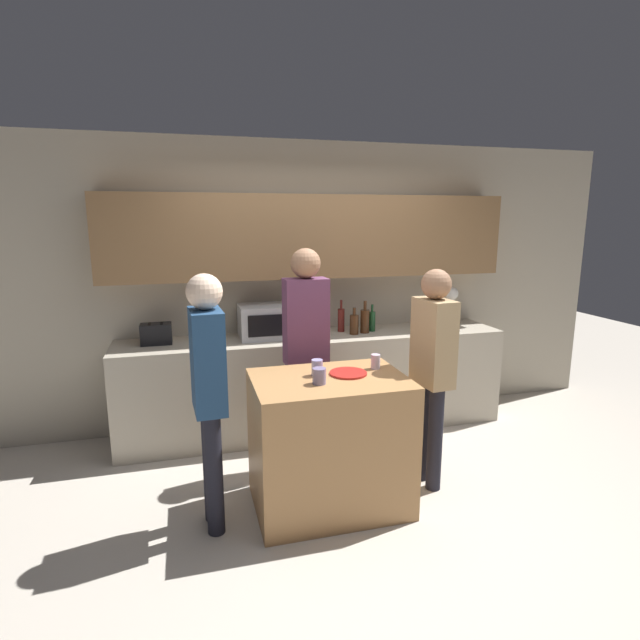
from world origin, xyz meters
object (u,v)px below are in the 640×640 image
bottle_1 (354,324)px  plate_on_island (348,373)px  person_left (209,382)px  bottle_3 (372,321)px  bottle_0 (341,320)px  cup_2 (376,362)px  potted_plant (451,306)px  microwave (268,321)px  cup_1 (317,368)px  person_right (306,338)px  toaster (156,334)px  person_center (433,360)px  bottle_2 (365,321)px  cup_0 (319,376)px

bottle_1 → plate_on_island: 1.28m
person_left → bottle_3: bearing=126.8°
bottle_0 → cup_2: bottle_0 is taller
bottle_3 → cup_2: bottle_3 is taller
potted_plant → person_left: (-2.47, -1.39, -0.12)m
microwave → cup_2: size_ratio=4.96×
cup_1 → person_right: bearing=84.2°
potted_plant → plate_on_island: size_ratio=1.52×
potted_plant → bottle_1: bearing=-174.6°
plate_on_island → cup_1: 0.22m
toaster → bottle_3: bottle_3 is taller
microwave → toaster: 0.98m
cup_1 → person_center: bearing=-0.4°
cup_2 → person_right: bearing=127.1°
bottle_2 → bottle_3: (0.09, 0.05, -0.02)m
bottle_0 → person_left: (-1.32, -1.43, -0.04)m
toaster → plate_on_island: bearing=-44.4°
cup_0 → plate_on_island: bearing=29.9°
cup_0 → bottle_3: bearing=57.2°
toaster → plate_on_island: toaster is taller
bottle_0 → person_center: (0.28, -1.31, -0.06)m
microwave → person_center: size_ratio=0.32×
cup_1 → potted_plant: bearing=36.0°
microwave → person_center: bearing=-51.8°
bottle_1 → person_right: 0.87m
bottle_3 → cup_0: 1.68m
bottle_1 → microwave: bearing=172.9°
potted_plant → cup_0: (-1.77, -1.44, -0.13)m
bottle_1 → plate_on_island: bottle_1 is taller
toaster → bottle_0: 1.69m
bottle_3 → person_center: size_ratio=0.16×
person_right → person_left: bearing=39.5°
toaster → bottle_0: bearing=1.4°
cup_1 → bottle_0: bearing=65.8°
potted_plant → person_right: size_ratio=0.22×
bottle_3 → person_center: bearing=-90.5°
bottle_1 → cup_1: 1.34m
bottle_0 → cup_0: size_ratio=2.91×
bottle_1 → cup_0: bottle_1 is taller
potted_plant → bottle_0: 1.15m
toaster → bottle_1: (1.78, -0.10, 0.01)m
bottle_1 → plate_on_island: size_ratio=0.98×
bottle_0 → bottle_1: size_ratio=1.21×
bottle_3 → toaster: bearing=179.4°
bottle_2 → person_right: bearing=-138.8°
toaster → microwave: bearing=-0.1°
plate_on_island → bottle_2: bearing=64.9°
cup_1 → bottle_2: bearing=56.6°
bottle_3 → plate_on_island: bottle_3 is taller
bottle_1 → cup_0: bearing=-117.7°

